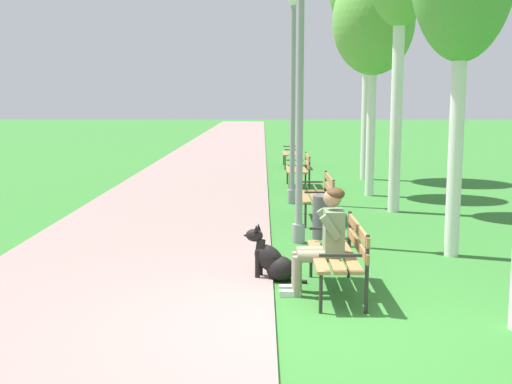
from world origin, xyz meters
The scene contains 12 objects.
ground_plane centered at (0.00, 0.00, 0.00)m, with size 120.00×120.00×0.00m, color #33752D.
paved_path centered at (-2.32, 24.00, 0.02)m, with size 3.85×60.00×0.04m, color gray.
park_bench_near centered at (0.39, 1.11, 0.51)m, with size 0.55×1.50×0.85m.
park_bench_mid centered at (0.52, 5.60, 0.51)m, with size 0.55×1.50×0.85m.
park_bench_far centered at (0.42, 9.98, 0.51)m, with size 0.55×1.50×0.85m.
park_bench_furthest centered at (0.49, 14.74, 0.51)m, with size 0.55×1.50×0.85m.
person_seated_on_near_bench centered at (0.18, 1.10, 0.68)m, with size 0.74×0.49×1.25m.
dog_black centered at (-0.40, 1.64, 0.26)m, with size 0.81×0.42×0.71m.
lamp_post_near centered at (0.04, 3.75, 2.40)m, with size 0.24×0.24×4.64m.
lamp_post_mid centered at (0.10, 7.50, 2.30)m, with size 0.24×0.24×4.44m.
birch_tree_fourth centered at (1.96, 8.66, 3.92)m, with size 1.85×1.68×5.17m.
litter_bin centered at (0.46, 4.07, 0.35)m, with size 0.36×0.36×0.70m, color #515156.
Camera 1 is at (-0.53, -6.12, 2.27)m, focal length 45.00 mm.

